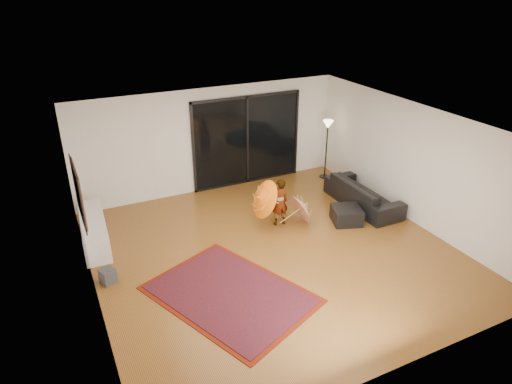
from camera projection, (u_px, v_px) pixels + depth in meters
floor at (274, 252)px, 9.41m from camera, size 7.00×7.00×0.00m
ceiling at (277, 126)px, 8.24m from camera, size 7.00×7.00×0.00m
wall_back at (211, 140)px, 11.67m from camera, size 7.00×0.00×7.00m
wall_front at (401, 297)px, 5.98m from camera, size 7.00×0.00×7.00m
wall_left at (86, 234)px, 7.44m from camera, size 0.00×7.00×7.00m
wall_right at (413, 164)px, 10.20m from camera, size 0.00×7.00×7.00m
sliding_door at (247, 140)px, 12.10m from camera, size 3.06×0.07×2.40m
painting at (78, 193)px, 8.14m from camera, size 0.04×1.28×1.08m
media_console at (94, 231)px, 9.65m from camera, size 0.61×1.99×0.54m
speaker at (108, 276)px, 8.42m from camera, size 0.32×0.32×0.28m
persian_rug at (230, 294)px, 8.15m from camera, size 2.96×3.39×0.02m
sofa at (363, 194)px, 11.17m from camera, size 0.88×2.20×0.64m
ottoman at (347, 215)px, 10.48m from camera, size 0.81×0.81×0.36m
floor_lamp at (327, 133)px, 12.35m from camera, size 0.28×0.28×1.65m
child at (280, 202)px, 10.23m from camera, size 0.42×0.29×1.12m
parasol_orange at (259, 201)px, 9.90m from camera, size 0.54×0.87×0.88m
parasol_white at (306, 202)px, 10.37m from camera, size 0.53×0.81×0.91m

